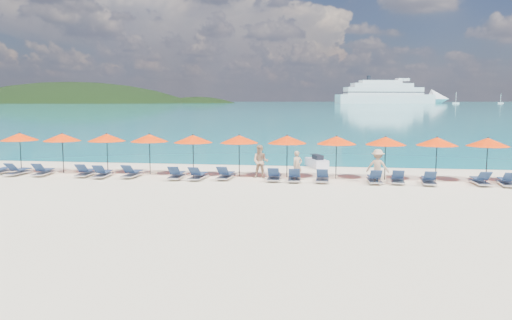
# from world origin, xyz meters

# --- Properties ---
(ground) EXTENTS (1400.00, 1400.00, 0.00)m
(ground) POSITION_xyz_m (0.00, 0.00, 0.00)
(ground) COLOR beige
(sea) EXTENTS (1600.00, 1300.00, 0.01)m
(sea) POSITION_xyz_m (0.00, 660.00, 0.01)
(sea) COLOR #1FA9B2
(sea) RESTS_ON ground
(headland_main) EXTENTS (374.00, 242.00, 126.50)m
(headland_main) POSITION_xyz_m (-300.00, 540.00, -38.00)
(headland_main) COLOR black
(headland_main) RESTS_ON ground
(headland_small) EXTENTS (162.00, 126.00, 85.50)m
(headland_small) POSITION_xyz_m (-150.00, 560.00, -35.00)
(headland_small) COLOR black
(headland_small) RESTS_ON ground
(cruise_ship) EXTENTS (126.92, 56.50, 35.25)m
(cruise_ship) POSITION_xyz_m (75.19, 533.83, 9.17)
(cruise_ship) COLOR silver
(cruise_ship) RESTS_ON ground
(sailboat_near) EXTENTS (6.22, 2.07, 11.40)m
(sailboat_near) POSITION_xyz_m (125.24, 481.80, 1.17)
(sailboat_near) COLOR silver
(sailboat_near) RESTS_ON ground
(sailboat_far) EXTENTS (5.44, 1.81, 9.97)m
(sailboat_far) POSITION_xyz_m (179.33, 523.91, 1.02)
(sailboat_far) COLOR silver
(sailboat_far) RESTS_ON ground
(jetski) EXTENTS (1.52, 2.29, 0.76)m
(jetski) POSITION_xyz_m (2.81, 9.62, 0.31)
(jetski) COLOR silver
(jetski) RESTS_ON ground
(beachgoer_a) EXTENTS (0.66, 0.62, 1.51)m
(beachgoer_a) POSITION_xyz_m (1.92, 4.52, 0.76)
(beachgoer_a) COLOR tan
(beachgoer_a) RESTS_ON ground
(beachgoer_b) EXTENTS (0.89, 0.56, 1.76)m
(beachgoer_b) POSITION_xyz_m (-0.04, 4.96, 0.88)
(beachgoer_b) COLOR tan
(beachgoer_b) RESTS_ON ground
(beachgoer_c) EXTENTS (1.20, 0.76, 1.71)m
(beachgoer_c) POSITION_xyz_m (5.88, 4.02, 0.85)
(beachgoer_c) COLOR tan
(beachgoer_c) RESTS_ON ground
(umbrella_0) EXTENTS (2.10, 2.10, 2.28)m
(umbrella_0) POSITION_xyz_m (-13.90, 5.29, 2.02)
(umbrella_0) COLOR black
(umbrella_0) RESTS_ON ground
(umbrella_1) EXTENTS (2.10, 2.10, 2.28)m
(umbrella_1) POSITION_xyz_m (-11.31, 5.27, 2.02)
(umbrella_1) COLOR black
(umbrella_1) RESTS_ON ground
(umbrella_2) EXTENTS (2.10, 2.10, 2.28)m
(umbrella_2) POSITION_xyz_m (-8.77, 5.49, 2.02)
(umbrella_2) COLOR black
(umbrella_2) RESTS_ON ground
(umbrella_3) EXTENTS (2.10, 2.10, 2.28)m
(umbrella_3) POSITION_xyz_m (-6.29, 5.49, 2.02)
(umbrella_3) COLOR black
(umbrella_3) RESTS_ON ground
(umbrella_4) EXTENTS (2.10, 2.10, 2.28)m
(umbrella_4) POSITION_xyz_m (-3.75, 5.22, 2.02)
(umbrella_4) COLOR black
(umbrella_4) RESTS_ON ground
(umbrella_5) EXTENTS (2.10, 2.10, 2.28)m
(umbrella_5) POSITION_xyz_m (-1.25, 5.35, 2.02)
(umbrella_5) COLOR black
(umbrella_5) RESTS_ON ground
(umbrella_6) EXTENTS (2.10, 2.10, 2.28)m
(umbrella_6) POSITION_xyz_m (1.31, 5.44, 2.02)
(umbrella_6) COLOR black
(umbrella_6) RESTS_ON ground
(umbrella_7) EXTENTS (2.10, 2.10, 2.28)m
(umbrella_7) POSITION_xyz_m (3.89, 5.38, 2.02)
(umbrella_7) COLOR black
(umbrella_7) RESTS_ON ground
(umbrella_8) EXTENTS (2.10, 2.10, 2.28)m
(umbrella_8) POSITION_xyz_m (6.38, 5.35, 2.02)
(umbrella_8) COLOR black
(umbrella_8) RESTS_ON ground
(umbrella_9) EXTENTS (2.10, 2.10, 2.28)m
(umbrella_9) POSITION_xyz_m (8.91, 5.33, 2.02)
(umbrella_9) COLOR black
(umbrella_9) RESTS_ON ground
(umbrella_10) EXTENTS (2.10, 2.10, 2.28)m
(umbrella_10) POSITION_xyz_m (11.33, 5.28, 2.02)
(umbrella_10) COLOR black
(umbrella_10) RESTS_ON ground
(lounger_1) EXTENTS (0.71, 1.73, 0.66)m
(lounger_1) POSITION_xyz_m (-13.31, 4.08, 0.24)
(lounger_1) COLOR silver
(lounger_1) RESTS_ON ground
(lounger_2) EXTENTS (0.77, 1.75, 0.66)m
(lounger_2) POSITION_xyz_m (-11.87, 4.14, 0.24)
(lounger_2) COLOR silver
(lounger_2) RESTS_ON ground
(lounger_3) EXTENTS (0.74, 1.74, 0.66)m
(lounger_3) POSITION_xyz_m (-9.44, 4.21, 0.24)
(lounger_3) COLOR silver
(lounger_3) RESTS_ON ground
(lounger_4) EXTENTS (0.76, 1.75, 0.66)m
(lounger_4) POSITION_xyz_m (-8.35, 3.94, 0.24)
(lounger_4) COLOR silver
(lounger_4) RESTS_ON ground
(lounger_5) EXTENTS (0.70, 1.73, 0.66)m
(lounger_5) POSITION_xyz_m (-6.82, 4.20, 0.24)
(lounger_5) COLOR silver
(lounger_5) RESTS_ON ground
(lounger_6) EXTENTS (0.71, 1.73, 0.66)m
(lounger_6) POSITION_xyz_m (-4.32, 3.99, 0.24)
(lounger_6) COLOR silver
(lounger_6) RESTS_ON ground
(lounger_7) EXTENTS (0.74, 1.74, 0.66)m
(lounger_7) POSITION_xyz_m (-3.16, 3.95, 0.24)
(lounger_7) COLOR silver
(lounger_7) RESTS_ON ground
(lounger_8) EXTENTS (0.75, 1.74, 0.66)m
(lounger_8) POSITION_xyz_m (-1.78, 4.30, 0.24)
(lounger_8) COLOR silver
(lounger_8) RESTS_ON ground
(lounger_9) EXTENTS (0.69, 1.72, 0.66)m
(lounger_9) POSITION_xyz_m (0.76, 4.18, 0.24)
(lounger_9) COLOR silver
(lounger_9) RESTS_ON ground
(lounger_10) EXTENTS (0.71, 1.73, 0.66)m
(lounger_10) POSITION_xyz_m (1.80, 4.08, 0.24)
(lounger_10) COLOR silver
(lounger_10) RESTS_ON ground
(lounger_11) EXTENTS (0.65, 1.71, 0.66)m
(lounger_11) POSITION_xyz_m (3.21, 4.14, 0.24)
(lounger_11) COLOR silver
(lounger_11) RESTS_ON ground
(lounger_12) EXTENTS (0.67, 1.72, 0.66)m
(lounger_12) POSITION_xyz_m (5.75, 4.12, 0.24)
(lounger_12) COLOR silver
(lounger_12) RESTS_ON ground
(lounger_13) EXTENTS (0.77, 1.75, 0.66)m
(lounger_13) POSITION_xyz_m (6.88, 4.23, 0.24)
(lounger_13) COLOR silver
(lounger_13) RESTS_ON ground
(lounger_14) EXTENTS (0.75, 1.74, 0.66)m
(lounger_14) POSITION_xyz_m (8.33, 4.08, 0.24)
(lounger_14) COLOR silver
(lounger_14) RESTS_ON ground
(lounger_15) EXTENTS (0.69, 1.72, 0.66)m
(lounger_15) POSITION_xyz_m (10.78, 4.31, 0.24)
(lounger_15) COLOR silver
(lounger_15) RESTS_ON ground
(lounger_16) EXTENTS (0.78, 1.75, 0.66)m
(lounger_16) POSITION_xyz_m (11.94, 4.18, 0.24)
(lounger_16) COLOR silver
(lounger_16) RESTS_ON ground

